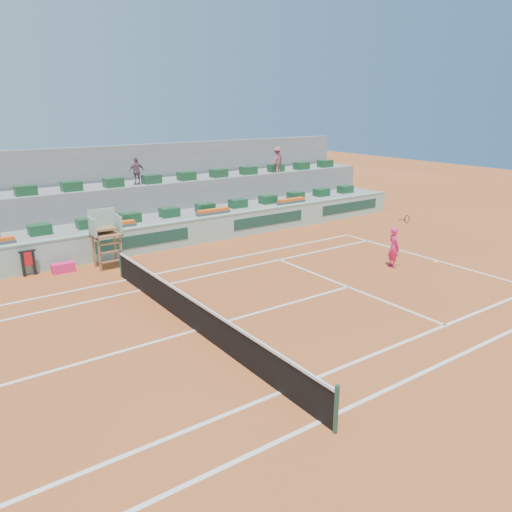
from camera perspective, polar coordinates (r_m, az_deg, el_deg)
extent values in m
plane|color=#A0481F|center=(15.15, -6.95, -8.45)|extent=(90.00, 90.00, 0.00)
cube|color=gray|center=(24.41, -19.17, 2.09)|extent=(36.00, 4.00, 1.20)
cube|color=gray|center=(25.77, -20.35, 4.32)|extent=(36.00, 2.40, 2.60)
cube|color=gray|center=(27.13, -21.47, 6.73)|extent=(36.00, 0.40, 4.40)
cube|color=#F92072|center=(21.43, -21.18, -1.25)|extent=(0.87, 0.39, 0.39)
imported|color=#7B5260|center=(25.89, -13.47, 9.41)|extent=(0.80, 0.35, 1.36)
imported|color=#A7535E|center=(29.99, 2.43, 10.96)|extent=(1.10, 0.85, 1.50)
cube|color=silver|center=(22.86, 20.16, -0.54)|extent=(0.12, 10.97, 0.01)
cube|color=silver|center=(11.25, 7.33, -18.25)|extent=(23.77, 0.12, 0.01)
cube|color=silver|center=(19.81, -14.60, -2.66)|extent=(23.77, 0.12, 0.01)
cube|color=silver|center=(12.11, 2.80, -15.31)|extent=(23.77, 0.12, 0.01)
cube|color=silver|center=(18.60, -13.07, -3.83)|extent=(23.77, 0.12, 0.01)
cube|color=silver|center=(18.77, 10.47, -3.48)|extent=(0.12, 8.23, 0.01)
cube|color=silver|center=(15.15, -6.95, -8.43)|extent=(12.80, 0.12, 0.01)
cube|color=silver|center=(22.74, 19.94, -0.61)|extent=(0.30, 0.12, 0.01)
cube|color=black|center=(14.96, -7.01, -6.85)|extent=(0.03, 11.87, 0.92)
cube|color=silver|center=(14.77, -7.08, -5.09)|extent=(0.06, 11.87, 0.07)
cylinder|color=#1B4130|center=(10.68, 9.15, -16.92)|extent=(0.10, 0.10, 1.10)
cylinder|color=#1B4130|center=(20.04, -15.19, -0.83)|extent=(0.10, 0.10, 1.10)
cube|color=#94BAA9|center=(22.37, -17.53, 0.94)|extent=(36.00, 0.30, 1.20)
cube|color=#81AD9B|center=(22.21, -17.67, 2.50)|extent=(36.00, 0.34, 0.06)
cube|color=#163D31|center=(22.86, -12.67, 1.79)|extent=(4.40, 0.02, 0.56)
cube|color=#163D31|center=(26.25, 1.52, 4.14)|extent=(4.40, 0.02, 0.56)
cube|color=#163D31|center=(30.16, 10.72, 5.53)|extent=(4.40, 0.02, 0.56)
cube|color=brown|center=(20.89, -17.45, 0.05)|extent=(0.08, 0.08, 1.35)
cube|color=brown|center=(21.16, -15.15, 0.46)|extent=(0.08, 0.08, 1.35)
cube|color=brown|center=(21.53, -18.04, 0.49)|extent=(0.08, 0.08, 1.35)
cube|color=brown|center=(21.80, -15.80, 0.89)|extent=(0.08, 0.08, 1.35)
cube|color=brown|center=(21.16, -16.77, 2.33)|extent=(1.10, 0.90, 0.08)
cube|color=#94BAA9|center=(21.39, -17.22, 3.86)|extent=(1.10, 0.08, 1.00)
cube|color=#94BAA9|center=(20.92, -18.19, 3.06)|extent=(0.06, 0.90, 0.80)
cube|color=#94BAA9|center=(21.24, -15.53, 3.49)|extent=(0.06, 0.90, 0.80)
cube|color=brown|center=(21.19, -16.91, 3.02)|extent=(0.80, 0.60, 0.08)
cube|color=brown|center=(21.11, -16.22, -0.59)|extent=(0.90, 0.08, 0.06)
cube|color=brown|center=(21.00, -16.31, 0.45)|extent=(0.90, 0.08, 0.06)
cube|color=brown|center=(20.91, -16.39, 1.37)|extent=(0.90, 0.08, 0.06)
cube|color=#184826|center=(22.92, -23.48, 2.81)|extent=(0.90, 0.60, 0.44)
cube|color=#184826|center=(23.38, -18.72, 3.58)|extent=(0.90, 0.60, 0.44)
cube|color=#184826|center=(24.01, -14.16, 4.29)|extent=(0.90, 0.60, 0.44)
cube|color=#184826|center=(24.78, -9.86, 4.94)|extent=(0.90, 0.60, 0.44)
cube|color=#184826|center=(25.68, -5.83, 5.52)|extent=(0.90, 0.60, 0.44)
cube|color=#184826|center=(26.70, -2.09, 6.04)|extent=(0.90, 0.60, 0.44)
cube|color=#184826|center=(27.83, 1.37, 6.49)|extent=(0.90, 0.60, 0.44)
cube|color=#184826|center=(29.05, 4.56, 6.89)|extent=(0.90, 0.60, 0.44)
cube|color=#184826|center=(30.36, 7.49, 7.23)|extent=(0.90, 0.60, 0.44)
cube|color=#184826|center=(31.74, 10.17, 7.53)|extent=(0.90, 0.60, 0.44)
cube|color=#184826|center=(24.49, -24.85, 6.83)|extent=(0.90, 0.60, 0.44)
cube|color=#184826|center=(24.93, -20.33, 7.49)|extent=(0.90, 0.60, 0.44)
cube|color=#184826|center=(25.52, -15.99, 8.08)|extent=(0.90, 0.60, 0.44)
cube|color=#184826|center=(26.24, -11.85, 8.60)|extent=(0.90, 0.60, 0.44)
cube|color=#184826|center=(27.10, -7.94, 9.05)|extent=(0.90, 0.60, 0.44)
cube|color=#184826|center=(28.07, -4.28, 9.43)|extent=(0.90, 0.60, 0.44)
cube|color=#184826|center=(29.14, -0.87, 9.75)|extent=(0.90, 0.60, 0.44)
cube|color=#184826|center=(30.31, 2.29, 10.02)|extent=(0.90, 0.60, 0.44)
cube|color=#184826|center=(31.57, 5.22, 10.24)|extent=(0.90, 0.60, 0.44)
cube|color=#184826|center=(32.89, 7.91, 10.42)|extent=(0.90, 0.60, 0.44)
cube|color=#515151|center=(22.97, -15.71, 3.26)|extent=(1.80, 0.36, 0.16)
cube|color=#F95614|center=(22.94, -15.74, 3.60)|extent=(1.70, 0.32, 0.12)
cube|color=#515151|center=(25.03, -4.91, 4.92)|extent=(1.80, 0.36, 0.16)
cube|color=#F95614|center=(25.00, -4.92, 5.24)|extent=(1.70, 0.32, 0.12)
cube|color=#515151|center=(27.84, 4.02, 6.17)|extent=(1.80, 0.36, 0.16)
cube|color=#F95614|center=(27.82, 4.03, 6.45)|extent=(1.70, 0.32, 0.12)
cube|color=black|center=(21.42, -25.08, -0.87)|extent=(0.11, 0.11, 1.00)
cube|color=black|center=(21.48, -24.04, -0.69)|extent=(0.11, 0.11, 1.00)
cube|color=black|center=(21.32, -24.72, 0.50)|extent=(0.63, 0.08, 0.06)
cube|color=red|center=(21.38, -24.61, -0.28)|extent=(0.47, 0.04, 0.56)
imported|color=#F92072|center=(21.26, 15.48, 0.97)|extent=(0.56, 0.70, 1.68)
cylinder|color=black|center=(20.79, 16.37, 3.99)|extent=(0.03, 0.35, 0.09)
torus|color=black|center=(20.64, 16.86, 4.06)|extent=(0.31, 0.08, 0.31)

